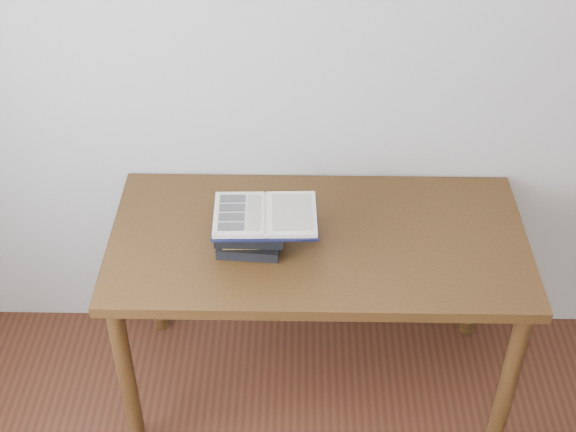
{
  "coord_description": "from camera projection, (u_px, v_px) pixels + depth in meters",
  "views": [
    {
      "loc": [
        -0.19,
        -0.72,
        2.55
      ],
      "look_at": [
        -0.23,
        1.28,
        0.94
      ],
      "focal_mm": 50.0,
      "sensor_mm": 36.0,
      "label": 1
    }
  ],
  "objects": [
    {
      "name": "open_book",
      "position": [
        265.0,
        215.0,
        2.61
      ],
      "size": [
        0.35,
        0.25,
        0.03
      ],
      "rotation": [
        0.0,
        0.0,
        0.03
      ],
      "color": "black",
      "rests_on": "book_stack"
    },
    {
      "name": "desk",
      "position": [
        318.0,
        258.0,
        2.81
      ],
      "size": [
        1.44,
        0.72,
        0.77
      ],
      "color": "#492B12",
      "rests_on": "ground"
    },
    {
      "name": "room_shell",
      "position": [
        375.0,
        401.0,
        1.14
      ],
      "size": [
        3.54,
        3.54,
        2.62
      ],
      "color": "beige",
      "rests_on": "ground"
    },
    {
      "name": "book_stack",
      "position": [
        249.0,
        231.0,
        2.68
      ],
      "size": [
        0.24,
        0.19,
        0.13
      ],
      "color": "black",
      "rests_on": "desk"
    }
  ]
}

